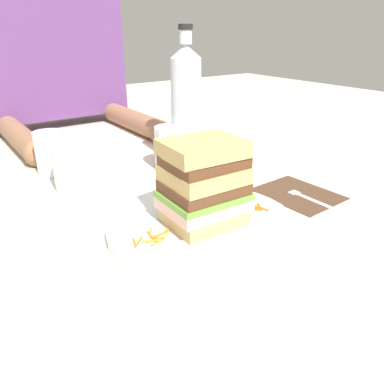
# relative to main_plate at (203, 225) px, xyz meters

# --- Properties ---
(ground_plane) EXTENTS (3.00, 3.00, 0.00)m
(ground_plane) POSITION_rel_main_plate_xyz_m (0.01, -0.01, -0.01)
(ground_plane) COLOR beige
(main_plate) EXTENTS (0.30, 0.30, 0.01)m
(main_plate) POSITION_rel_main_plate_xyz_m (0.00, 0.00, 0.00)
(main_plate) COLOR white
(main_plate) RESTS_ON ground_plane
(sandwich) EXTENTS (0.12, 0.11, 0.13)m
(sandwich) POSITION_rel_main_plate_xyz_m (-0.00, 0.00, 0.07)
(sandwich) COLOR tan
(sandwich) RESTS_ON main_plate
(carrot_shred_0) EXTENTS (0.02, 0.02, 0.00)m
(carrot_shred_0) POSITION_rel_main_plate_xyz_m (-0.11, 0.00, 0.01)
(carrot_shred_0) COLOR orange
(carrot_shred_0) RESTS_ON main_plate
(carrot_shred_1) EXTENTS (0.03, 0.01, 0.00)m
(carrot_shred_1) POSITION_rel_main_plate_xyz_m (-0.10, -0.01, 0.01)
(carrot_shred_1) COLOR orange
(carrot_shred_1) RESTS_ON main_plate
(carrot_shred_2) EXTENTS (0.02, 0.02, 0.00)m
(carrot_shred_2) POSITION_rel_main_plate_xyz_m (-0.08, 0.02, 0.01)
(carrot_shred_2) COLOR orange
(carrot_shred_2) RESTS_ON main_plate
(carrot_shred_3) EXTENTS (0.03, 0.01, 0.00)m
(carrot_shred_3) POSITION_rel_main_plate_xyz_m (-0.08, 0.00, 0.01)
(carrot_shred_3) COLOR orange
(carrot_shred_3) RESTS_ON main_plate
(carrot_shred_4) EXTENTS (0.03, 0.01, 0.00)m
(carrot_shred_4) POSITION_rel_main_plate_xyz_m (-0.07, 0.00, 0.01)
(carrot_shred_4) COLOR orange
(carrot_shred_4) RESTS_ON main_plate
(carrot_shred_5) EXTENTS (0.03, 0.01, 0.00)m
(carrot_shred_5) POSITION_rel_main_plate_xyz_m (-0.09, -0.01, 0.01)
(carrot_shred_5) COLOR orange
(carrot_shred_5) RESTS_ON main_plate
(carrot_shred_6) EXTENTS (0.01, 0.02, 0.00)m
(carrot_shred_6) POSITION_rel_main_plate_xyz_m (-0.12, 0.01, 0.01)
(carrot_shred_6) COLOR orange
(carrot_shred_6) RESTS_ON main_plate
(carrot_shred_7) EXTENTS (0.02, 0.01, 0.00)m
(carrot_shred_7) POSITION_rel_main_plate_xyz_m (-0.09, -0.00, 0.01)
(carrot_shred_7) COLOR orange
(carrot_shred_7) RESTS_ON main_plate
(carrot_shred_8) EXTENTS (0.01, 0.03, 0.00)m
(carrot_shred_8) POSITION_rel_main_plate_xyz_m (-0.09, 0.01, 0.01)
(carrot_shred_8) COLOR orange
(carrot_shred_8) RESTS_ON main_plate
(carrot_shred_9) EXTENTS (0.01, 0.03, 0.00)m
(carrot_shred_9) POSITION_rel_main_plate_xyz_m (0.11, -0.02, 0.01)
(carrot_shred_9) COLOR orange
(carrot_shred_9) RESTS_ON main_plate
(carrot_shred_10) EXTENTS (0.02, 0.02, 0.00)m
(carrot_shred_10) POSITION_rel_main_plate_xyz_m (0.08, -0.01, 0.01)
(carrot_shred_10) COLOR orange
(carrot_shred_10) RESTS_ON main_plate
(carrot_shred_11) EXTENTS (0.02, 0.03, 0.00)m
(carrot_shred_11) POSITION_rel_main_plate_xyz_m (0.08, -0.01, 0.01)
(carrot_shred_11) COLOR orange
(carrot_shred_11) RESTS_ON main_plate
(carrot_shred_12) EXTENTS (0.02, 0.00, 0.00)m
(carrot_shred_12) POSITION_rel_main_plate_xyz_m (0.10, 0.01, 0.01)
(carrot_shred_12) COLOR orange
(carrot_shred_12) RESTS_ON main_plate
(carrot_shred_13) EXTENTS (0.02, 0.02, 0.00)m
(carrot_shred_13) POSITION_rel_main_plate_xyz_m (0.10, -0.00, 0.01)
(carrot_shred_13) COLOR orange
(carrot_shred_13) RESTS_ON main_plate
(carrot_shred_14) EXTENTS (0.02, 0.02, 0.00)m
(carrot_shred_14) POSITION_rel_main_plate_xyz_m (0.08, 0.02, 0.01)
(carrot_shred_14) COLOR orange
(carrot_shred_14) RESTS_ON main_plate
(carrot_shred_15) EXTENTS (0.01, 0.02, 0.00)m
(carrot_shred_15) POSITION_rel_main_plate_xyz_m (0.11, -0.01, 0.01)
(carrot_shred_15) COLOR orange
(carrot_shred_15) RESTS_ON main_plate
(carrot_shred_16) EXTENTS (0.01, 0.03, 0.00)m
(carrot_shred_16) POSITION_rel_main_plate_xyz_m (0.10, -0.01, 0.01)
(carrot_shred_16) COLOR orange
(carrot_shred_16) RESTS_ON main_plate
(carrot_shred_17) EXTENTS (0.02, 0.02, 0.00)m
(carrot_shred_17) POSITION_rel_main_plate_xyz_m (0.09, -0.01, 0.01)
(carrot_shred_17) COLOR orange
(carrot_shred_17) RESTS_ON main_plate
(carrot_shred_18) EXTENTS (0.01, 0.02, 0.00)m
(carrot_shred_18) POSITION_rel_main_plate_xyz_m (0.08, -0.01, 0.01)
(carrot_shred_18) COLOR orange
(carrot_shred_18) RESTS_ON main_plate
(napkin_dark) EXTENTS (0.13, 0.15, 0.00)m
(napkin_dark) POSITION_rel_main_plate_xyz_m (0.22, 0.00, -0.00)
(napkin_dark) COLOR #4C3323
(napkin_dark) RESTS_ON ground_plane
(fork) EXTENTS (0.02, 0.17, 0.00)m
(fork) POSITION_rel_main_plate_xyz_m (0.22, -0.02, -0.00)
(fork) COLOR silver
(fork) RESTS_ON napkin_dark
(knife) EXTENTS (0.04, 0.20, 0.00)m
(knife) POSITION_rel_main_plate_xyz_m (-0.18, -0.01, -0.00)
(knife) COLOR silver
(knife) RESTS_ON ground_plane
(juice_glass) EXTENTS (0.08, 0.08, 0.09)m
(juice_glass) POSITION_rel_main_plate_xyz_m (0.11, 0.26, 0.04)
(juice_glass) COLOR white
(juice_glass) RESTS_ON ground_plane
(water_bottle) EXTENTS (0.07, 0.07, 0.30)m
(water_bottle) POSITION_rel_main_plate_xyz_m (0.16, 0.27, 0.13)
(water_bottle) COLOR silver
(water_bottle) RESTS_ON ground_plane
(empty_tumbler_0) EXTENTS (0.06, 0.06, 0.09)m
(empty_tumbler_0) POSITION_rel_main_plate_xyz_m (-0.12, 0.38, 0.04)
(empty_tumbler_0) COLOR silver
(empty_tumbler_0) RESTS_ON ground_plane
(empty_tumbler_1) EXTENTS (0.07, 0.07, 0.10)m
(empty_tumbler_1) POSITION_rel_main_plate_xyz_m (-0.11, 0.27, 0.04)
(empty_tumbler_1) COLOR silver
(empty_tumbler_1) RESTS_ON ground_plane
(diner_across) EXTENTS (0.43, 0.49, 0.61)m
(diner_across) POSITION_rel_main_plate_xyz_m (0.03, 0.79, 0.27)
(diner_across) COLOR #936647
(diner_across) RESTS_ON ground_plane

